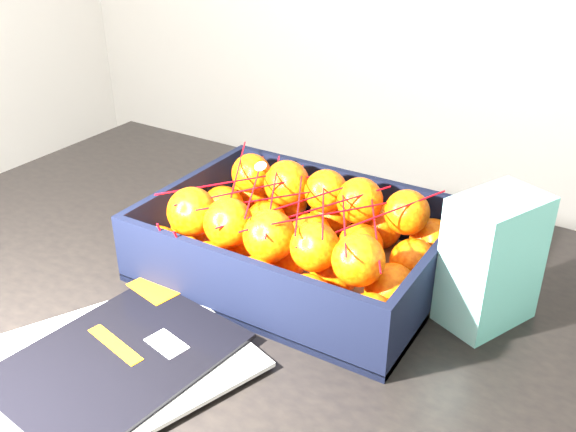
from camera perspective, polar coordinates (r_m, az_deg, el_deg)
The scene contains 6 objects.
table at distance 1.09m, azimuth -5.21°, elevation -8.35°, with size 1.21×0.82×0.75m.
magazine_stack at distance 0.85m, azimuth -15.00°, elevation -12.24°, with size 0.37×0.35×0.02m.
produce_crate at distance 0.99m, azimuth 0.91°, elevation -3.31°, with size 0.44×0.33×0.11m.
clementine_heap at distance 0.97m, azimuth 0.91°, elevation -1.54°, with size 0.42×0.30×0.13m.
mesh_net at distance 0.94m, azimuth 0.29°, elevation 1.22°, with size 0.36×0.29×0.11m.
retail_carton at distance 0.90m, azimuth 17.57°, elevation -3.77°, with size 0.08×0.12×0.18m, color silver.
Camera 1 is at (0.75, -0.58, 1.29)m, focal length 40.17 mm.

